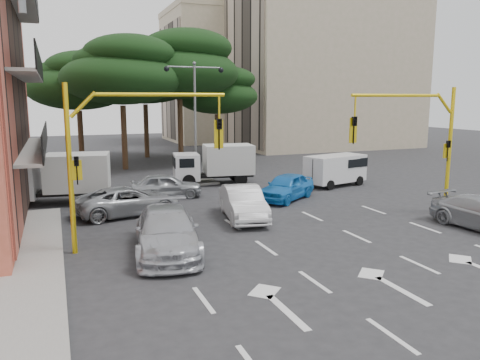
# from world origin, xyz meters

# --- Properties ---
(ground) EXTENTS (120.00, 120.00, 0.00)m
(ground) POSITION_xyz_m (0.00, 0.00, 0.00)
(ground) COLOR #28282B
(ground) RESTS_ON ground
(median_strip) EXTENTS (1.40, 6.00, 0.15)m
(median_strip) POSITION_xyz_m (0.00, 16.00, 0.07)
(median_strip) COLOR gray
(median_strip) RESTS_ON ground
(apartment_beige_near) EXTENTS (20.20, 12.15, 18.70)m
(apartment_beige_near) POSITION_xyz_m (19.95, 32.00, 9.35)
(apartment_beige_near) COLOR tan
(apartment_beige_near) RESTS_ON ground
(apartment_beige_far) EXTENTS (16.20, 12.15, 16.70)m
(apartment_beige_far) POSITION_xyz_m (12.95, 44.00, 8.35)
(apartment_beige_far) COLOR tan
(apartment_beige_far) RESTS_ON ground
(pine_left_near) EXTENTS (9.15, 9.15, 10.23)m
(pine_left_near) POSITION_xyz_m (-3.94, 21.96, 7.60)
(pine_left_near) COLOR #382616
(pine_left_near) RESTS_ON ground
(pine_center) EXTENTS (9.98, 9.98, 11.16)m
(pine_center) POSITION_xyz_m (1.06, 23.96, 8.30)
(pine_center) COLOR #382616
(pine_center) RESTS_ON ground
(pine_left_far) EXTENTS (8.32, 8.32, 9.30)m
(pine_left_far) POSITION_xyz_m (-6.94, 25.96, 6.91)
(pine_left_far) COLOR #382616
(pine_left_far) RESTS_ON ground
(pine_right) EXTENTS (7.49, 7.49, 8.37)m
(pine_right) POSITION_xyz_m (5.06, 25.96, 6.22)
(pine_right) COLOR #382616
(pine_right) RESTS_ON ground
(pine_back) EXTENTS (9.15, 9.15, 10.23)m
(pine_back) POSITION_xyz_m (-0.94, 28.96, 7.60)
(pine_back) COLOR #382616
(pine_back) RESTS_ON ground
(signal_mast_right) EXTENTS (5.79, 0.37, 6.00)m
(signal_mast_right) POSITION_xyz_m (6.80, 1.99, 3.88)
(signal_mast_right) COLOR yellow
(signal_mast_right) RESTS_ON ground
(signal_mast_left) EXTENTS (5.79, 0.37, 6.00)m
(signal_mast_left) POSITION_xyz_m (-6.80, 1.99, 3.88)
(signal_mast_left) COLOR yellow
(signal_mast_left) RESTS_ON ground
(street_lamp_center) EXTENTS (4.16, 0.36, 7.77)m
(street_lamp_center) POSITION_xyz_m (0.00, 16.00, 5.43)
(street_lamp_center) COLOR slate
(street_lamp_center) RESTS_ON median_strip
(car_white_hatch) EXTENTS (2.39, 4.76, 1.50)m
(car_white_hatch) POSITION_xyz_m (-1.18, 4.30, 0.75)
(car_white_hatch) COLOR silver
(car_white_hatch) RESTS_ON ground
(car_blue_compact) EXTENTS (4.44, 3.85, 1.44)m
(car_blue_compact) POSITION_xyz_m (2.57, 7.27, 0.72)
(car_blue_compact) COLOR blue
(car_blue_compact) RESTS_ON ground
(car_silver_wagon) EXTENTS (3.08, 5.70, 1.57)m
(car_silver_wagon) POSITION_xyz_m (-5.50, 0.88, 0.78)
(car_silver_wagon) COLOR #B0B2B9
(car_silver_wagon) RESTS_ON ground
(car_silver_cross_a) EXTENTS (5.17, 3.04, 1.35)m
(car_silver_cross_a) POSITION_xyz_m (-5.97, 7.00, 0.68)
(car_silver_cross_a) COLOR #9EA1A6
(car_silver_cross_a) RESTS_ON ground
(car_silver_cross_b) EXTENTS (4.19, 2.30, 1.35)m
(car_silver_cross_b) POSITION_xyz_m (-3.40, 10.28, 0.68)
(car_silver_cross_b) COLOR #A2A6AA
(car_silver_cross_b) RESTS_ON ground
(van_white) EXTENTS (4.28, 2.70, 1.98)m
(van_white) POSITION_xyz_m (7.37, 9.88, 0.99)
(van_white) COLOR silver
(van_white) RESTS_ON ground
(box_truck_a) EXTENTS (5.62, 3.08, 2.62)m
(box_truck_a) POSITION_xyz_m (-8.96, 10.81, 1.31)
(box_truck_a) COLOR white
(box_truck_a) RESTS_ON ground
(box_truck_b) EXTENTS (5.44, 2.97, 2.53)m
(box_truck_b) POSITION_xyz_m (0.43, 13.27, 1.27)
(box_truck_b) COLOR white
(box_truck_b) RESTS_ON ground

